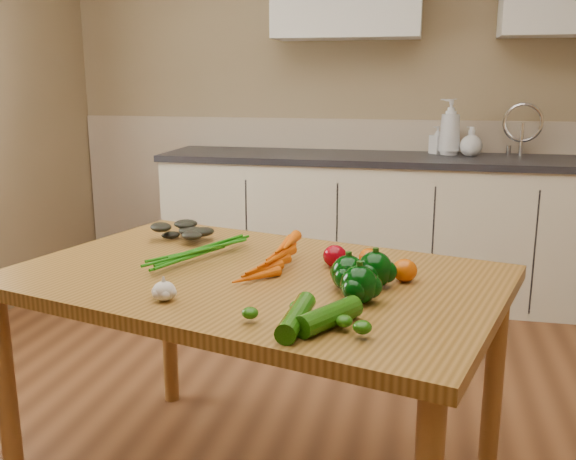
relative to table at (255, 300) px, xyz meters
The scene contains 17 objects.
room 0.58m from the table, 64.69° to the left, with size 4.04×5.04×2.64m.
counter_run 2.20m from the table, 82.53° to the left, with size 2.84×0.64×1.14m.
table is the anchor object (origin of this frame).
soap_bottle_a 2.40m from the table, 74.69° to the left, with size 0.13×0.13×0.34m, color silver.
soap_bottle_b 2.41m from the table, 76.62° to the left, with size 0.08×0.08×0.17m, color silver.
soap_bottle_c 2.40m from the table, 71.51° to the left, with size 0.14×0.14×0.18m, color silver.
carrot_bunch 0.14m from the table, 116.16° to the left, with size 0.27×0.21×0.07m, color #E15A05, non-canonical shape.
leafy_greens 0.51m from the table, 138.30° to the left, with size 0.21×0.19×0.10m, color black, non-canonical shape.
garlic_bulb 0.36m from the table, 120.32° to the right, with size 0.06×0.06×0.05m, color beige.
pepper_a 0.34m from the table, 17.86° to the right, with size 0.10×0.10×0.10m, color black.
pepper_b 0.40m from the table, ahead, with size 0.10×0.10×0.10m, color black.
pepper_c 0.42m from the table, 30.11° to the right, with size 0.10×0.10×0.10m, color black.
tomato_a 0.29m from the table, 27.64° to the left, with size 0.08×0.08×0.07m, color maroon.
tomato_b 0.38m from the table, 22.72° to the left, with size 0.07×0.07×0.06m, color #BB4904.
tomato_c 0.47m from the table, ahead, with size 0.07×0.07×0.07m, color #BB4904.
zucchini_a 0.50m from the table, 53.19° to the right, with size 0.06×0.06×0.20m, color #144507.
zucchini_b 0.47m from the table, 62.03° to the right, with size 0.05×0.05×0.23m, color #144507.
Camera 1 is at (0.43, -1.80, 1.37)m, focal length 40.00 mm.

